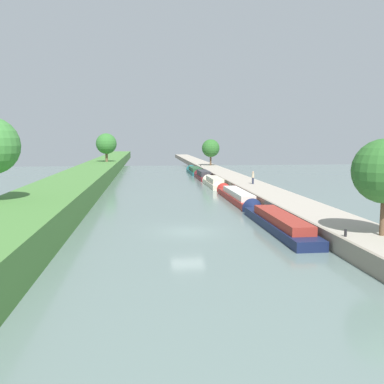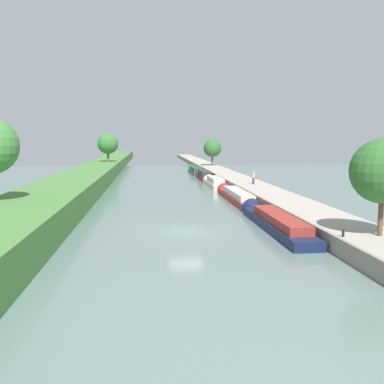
# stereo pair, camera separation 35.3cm
# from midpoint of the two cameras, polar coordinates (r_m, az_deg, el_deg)

# --- Properties ---
(ground_plane) EXTENTS (160.00, 160.00, 0.00)m
(ground_plane) POSITION_cam_midpoint_polar(r_m,az_deg,el_deg) (31.85, -0.91, -5.41)
(ground_plane) COLOR slate
(left_grassy_bank) EXTENTS (6.41, 260.00, 2.35)m
(left_grassy_bank) POSITION_cam_midpoint_polar(r_m,az_deg,el_deg) (32.69, -21.91, -3.50)
(left_grassy_bank) COLOR #477A38
(left_grassy_bank) RESTS_ON ground_plane
(right_towpath) EXTENTS (4.44, 260.00, 1.09)m
(right_towpath) POSITION_cam_midpoint_polar(r_m,az_deg,el_deg) (34.44, 17.25, -3.85)
(right_towpath) COLOR #A89E8E
(right_towpath) RESTS_ON ground_plane
(stone_quay) EXTENTS (0.25, 260.00, 1.14)m
(stone_quay) POSITION_cam_midpoint_polar(r_m,az_deg,el_deg) (33.57, 13.57, -3.96)
(stone_quay) COLOR gray
(stone_quay) RESTS_ON ground_plane
(narrowboat_navy) EXTENTS (2.05, 14.81, 1.95)m
(narrowboat_navy) POSITION_cam_midpoint_polar(r_m,az_deg,el_deg) (33.93, 10.85, -3.83)
(narrowboat_navy) COLOR #141E42
(narrowboat_navy) RESTS_ON ground_plane
(narrowboat_red) EXTENTS (1.87, 15.09, 1.84)m
(narrowboat_red) POSITION_cam_midpoint_polar(r_m,az_deg,el_deg) (48.42, 5.68, -0.48)
(narrowboat_red) COLOR maroon
(narrowboat_red) RESTS_ON ground_plane
(narrowboat_cream) EXTENTS (1.92, 11.06, 1.98)m
(narrowboat_cream) POSITION_cam_midpoint_polar(r_m,az_deg,el_deg) (62.84, 2.74, 1.34)
(narrowboat_cream) COLOR beige
(narrowboat_cream) RESTS_ON ground_plane
(narrowboat_maroon) EXTENTS (1.99, 10.67, 2.15)m
(narrowboat_maroon) POSITION_cam_midpoint_polar(r_m,az_deg,el_deg) (74.41, 1.31, 2.27)
(narrowboat_maroon) COLOR maroon
(narrowboat_maroon) RESTS_ON ground_plane
(narrowboat_teal) EXTENTS (2.18, 12.68, 2.07)m
(narrowboat_teal) POSITION_cam_midpoint_polar(r_m,az_deg,el_deg) (86.17, 0.18, 2.89)
(narrowboat_teal) COLOR #195B60
(narrowboat_teal) RESTS_ON ground_plane
(tree_rightbank_midnear) EXTENTS (3.93, 3.93, 5.80)m
(tree_rightbank_midnear) POSITION_cam_midpoint_polar(r_m,az_deg,el_deg) (94.15, 2.43, 5.92)
(tree_rightbank_midnear) COLOR brown
(tree_rightbank_midnear) RESTS_ON right_towpath
(tree_leftbank_upstream) EXTENTS (4.17, 4.17, 5.74)m
(tree_leftbank_upstream) POSITION_cam_midpoint_polar(r_m,az_deg,el_deg) (87.69, -11.61, 6.40)
(tree_leftbank_upstream) COLOR brown
(tree_leftbank_upstream) RESTS_ON left_grassy_bank
(person_walking) EXTENTS (0.34, 0.34, 1.66)m
(person_walking) POSITION_cam_midpoint_polar(r_m,az_deg,el_deg) (55.67, 8.05, 1.97)
(person_walking) COLOR #282D42
(person_walking) RESTS_ON right_towpath
(mooring_bollard_near) EXTENTS (0.16, 0.16, 0.45)m
(mooring_bollard_near) POSITION_cam_midpoint_polar(r_m,az_deg,el_deg) (27.09, 19.66, -5.22)
(mooring_bollard_near) COLOR black
(mooring_bollard_near) RESTS_ON right_towpath
(mooring_bollard_far) EXTENTS (0.16, 0.16, 0.45)m
(mooring_bollard_far) POSITION_cam_midpoint_polar(r_m,az_deg,el_deg) (91.32, 1.08, 3.64)
(mooring_bollard_far) COLOR black
(mooring_bollard_far) RESTS_ON right_towpath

